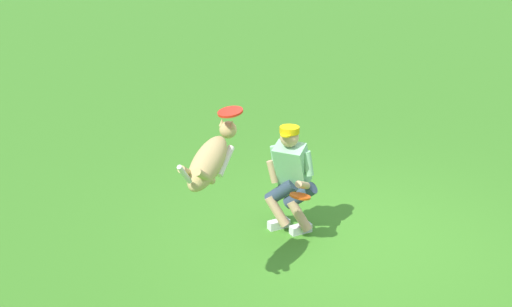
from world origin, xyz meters
The scene contains 5 objects.
ground_plane centered at (0.00, 0.00, 0.00)m, with size 60.00×60.00×0.00m, color #3E8324.
person centered at (0.53, -0.54, 0.70)m, with size 0.55×0.71×1.29m.
dog centered at (1.83, 0.15, 1.36)m, with size 0.90×0.73×0.56m.
frisbee_flying centered at (1.53, -0.01, 1.74)m, with size 0.24×0.24×0.02m, color red.
frisbee_held centered at (0.63, -0.17, 0.61)m, with size 0.23×0.23×0.02m, color #E34E11.
Camera 1 is at (4.08, 5.26, 3.54)m, focal length 45.61 mm.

